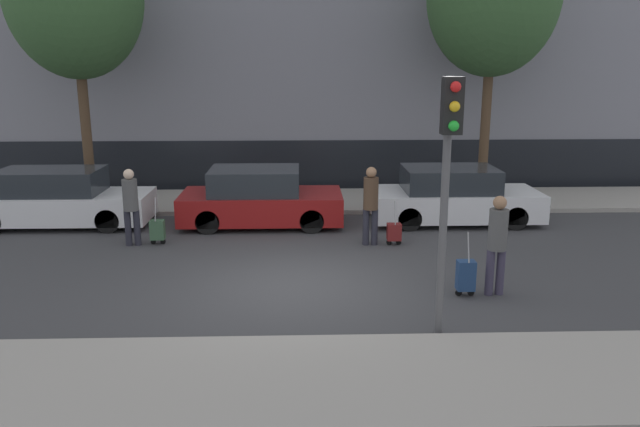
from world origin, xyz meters
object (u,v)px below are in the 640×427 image
Objects in this scene: parked_car_1 at (260,199)px; pedestrian_left at (131,202)px; parked_car_0 at (57,200)px; trolley_center at (394,232)px; trolley_right at (466,275)px; pedestrian_center at (371,201)px; parked_car_2 at (453,197)px; pedestrian_right at (497,239)px; trolley_left at (157,230)px; traffic_light at (448,157)px.

pedestrian_left reaches higher than parked_car_1.
parked_car_0 is 1.12× the size of parked_car_1.
trolley_center is 3.34m from trolley_right.
pedestrian_center is (2.65, -1.91, 0.36)m from parked_car_1.
trolley_center is at bearing 179.92° from pedestrian_center.
parked_car_2 reaches higher than trolley_right.
pedestrian_right is at bearing 124.30° from pedestrian_center.
pedestrian_center is (-2.41, -2.03, 0.37)m from parked_car_2.
trolley_left is at bearing -166.03° from parked_car_2.
pedestrian_center is 0.99× the size of pedestrian_right.
trolley_center is (6.01, -0.17, -0.71)m from pedestrian_left.
pedestrian_right is 0.47× the size of traffic_light.
parked_car_2 is at bearing 78.82° from trolley_right.
traffic_light is (8.37, -6.97, 2.12)m from parked_car_0.
trolley_left is 1.06× the size of trolley_center.
parked_car_0 is at bearing -179.92° from parked_car_2.
parked_car_2 is 2.37× the size of pedestrian_center.
traffic_light is at bearing 99.69° from pedestrian_center.
pedestrian_center is at bearing -14.42° from parked_car_0.
trolley_center is 3.53m from pedestrian_right.
trolley_right is at bearing 116.18° from pedestrian_center.
pedestrian_right is (1.36, -3.18, 0.74)m from trolley_center.
pedestrian_center is 3.74m from pedestrian_right.
pedestrian_left is at bearing 149.60° from pedestrian_right.
trolley_left is (-2.26, -1.71, -0.34)m from parked_car_1.
pedestrian_right reaches higher than trolley_left.
parked_car_0 reaches higher than trolley_left.
parked_car_1 is at bearing -178.69° from parked_car_2.
trolley_left is at bearing 136.51° from traffic_light.
trolley_right is at bearing -101.18° from parked_car_2.
pedestrian_left is 8.06m from traffic_light.
pedestrian_right is (7.37, -3.35, 0.04)m from pedestrian_left.
parked_car_0 is 10.25m from parked_car_2.
pedestrian_center is at bearing 171.16° from pedestrian_left.
pedestrian_center is at bearing 96.11° from traffic_light.
trolley_right is (6.27, -3.48, 0.05)m from trolley_left.
trolley_right is (4.01, -5.18, -0.29)m from parked_car_1.
pedestrian_center reaches higher than trolley_center.
parked_car_2 is 1.10× the size of traffic_light.
pedestrian_right reaches higher than parked_car_2.
trolley_left is at bearing 1.15° from pedestrian_center.
parked_car_1 is 2.31× the size of pedestrian_left.
parked_car_0 is 2.52× the size of pedestrian_center.
pedestrian_center reaches higher than trolley_left.
parked_car_2 is at bearing -173.88° from pedestrian_left.
pedestrian_left is 1.70× the size of trolley_center.
parked_car_1 is 2.26× the size of pedestrian_center.
parked_car_1 reaches higher than parked_car_2.
traffic_light is (-0.83, -1.69, 2.41)m from trolley_right.
pedestrian_left reaches higher than trolley_left.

